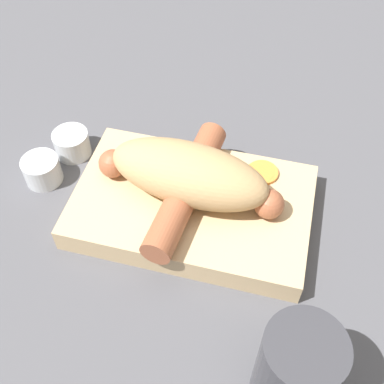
# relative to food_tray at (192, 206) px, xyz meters

# --- Properties ---
(ground_plane) EXTENTS (3.00, 3.00, 0.00)m
(ground_plane) POSITION_rel_food_tray_xyz_m (0.00, 0.00, -0.01)
(ground_plane) COLOR #4C4C51
(food_tray) EXTENTS (0.25, 0.16, 0.03)m
(food_tray) POSITION_rel_food_tray_xyz_m (0.00, 0.00, 0.00)
(food_tray) COLOR tan
(food_tray) RESTS_ON ground_plane
(bread_roll) EXTENTS (0.17, 0.09, 0.06)m
(bread_roll) POSITION_rel_food_tray_xyz_m (0.01, -0.01, 0.04)
(bread_roll) COLOR tan
(bread_roll) RESTS_ON food_tray
(sausage) EXTENTS (0.20, 0.17, 0.03)m
(sausage) POSITION_rel_food_tray_xyz_m (0.01, -0.00, 0.03)
(sausage) COLOR #9E5638
(sausage) RESTS_ON food_tray
(pickled_veggies) EXTENTS (0.07, 0.05, 0.00)m
(pickled_veggies) POSITION_rel_food_tray_xyz_m (-0.06, -0.05, 0.02)
(pickled_veggies) COLOR orange
(pickled_veggies) RESTS_ON food_tray
(condiment_cup_near) EXTENTS (0.04, 0.04, 0.03)m
(condiment_cup_near) POSITION_rel_food_tray_xyz_m (0.16, -0.05, -0.00)
(condiment_cup_near) COLOR silver
(condiment_cup_near) RESTS_ON ground_plane
(condiment_cup_far) EXTENTS (0.04, 0.04, 0.03)m
(condiment_cup_far) POSITION_rel_food_tray_xyz_m (0.18, -0.01, -0.00)
(condiment_cup_far) COLOR silver
(condiment_cup_far) RESTS_ON ground_plane
(drink_glass) EXTENTS (0.06, 0.06, 0.10)m
(drink_glass) POSITION_rel_food_tray_xyz_m (-0.12, 0.16, 0.04)
(drink_glass) COLOR #333338
(drink_glass) RESTS_ON ground_plane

